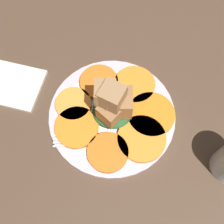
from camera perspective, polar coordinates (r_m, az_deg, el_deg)
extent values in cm
cube|color=#4C3828|center=(57.16, 0.00, -1.22)|extent=(120.00, 120.00, 2.00)
cylinder|color=silver|center=(55.77, 0.00, -0.65)|extent=(25.01, 25.01, 1.00)
cylinder|color=white|center=(55.72, 0.00, -0.63)|extent=(20.01, 20.01, 1.00)
cylinder|color=orange|center=(57.68, 4.60, 5.55)|extent=(8.41, 8.41, 1.00)
cylinder|color=orange|center=(57.86, -2.66, 6.10)|extent=(7.87, 7.87, 1.00)
cylinder|color=orange|center=(56.25, -7.70, 2.07)|extent=(7.12, 7.12, 1.00)
cylinder|color=orange|center=(54.08, -7.18, -3.13)|extent=(8.43, 8.43, 1.00)
cylinder|color=orange|center=(52.19, -0.87, -8.17)|extent=(7.68, 7.68, 1.00)
cylinder|color=orange|center=(53.22, 6.03, -5.42)|extent=(9.20, 9.20, 1.00)
cylinder|color=orange|center=(55.16, 7.92, -0.49)|extent=(9.30, 9.30, 1.00)
ellipsoid|color=#235128|center=(54.28, 0.00, 0.01)|extent=(7.72, 6.95, 2.03)
cube|color=olive|center=(51.11, -0.67, 0.03)|extent=(5.16, 5.16, 3.82)
cube|color=olive|center=(51.41, 1.48, 1.97)|extent=(5.71, 5.71, 4.71)
cube|color=#9E754C|center=(48.66, -1.38, 3.98)|extent=(4.48, 4.48, 3.73)
cube|color=#9E754C|center=(47.90, 0.06, 3.24)|extent=(4.79, 4.79, 3.99)
cube|color=silver|center=(53.33, 1.86, -5.23)|extent=(12.44, 4.87, 0.40)
cube|color=silver|center=(53.46, -5.80, -5.60)|extent=(2.16, 2.67, 0.40)
cube|color=silver|center=(53.54, -9.30, -6.76)|extent=(4.86, 1.80, 0.40)
cube|color=silver|center=(53.73, -9.29, -6.08)|extent=(4.86, 1.80, 0.40)
cube|color=silver|center=(53.93, -9.28, -5.40)|extent=(4.86, 1.80, 0.40)
cube|color=silver|center=(54.14, -9.28, -4.73)|extent=(4.86, 1.80, 0.40)
cube|color=silver|center=(63.40, -21.34, 5.56)|extent=(16.49, 9.89, 0.80)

